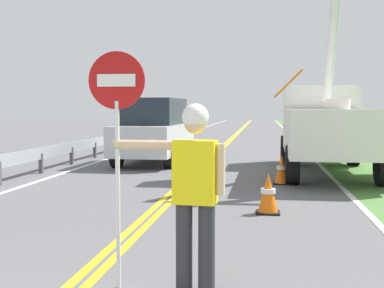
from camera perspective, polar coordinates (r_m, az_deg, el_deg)
name	(u,v)px	position (r m, az deg, el deg)	size (l,w,h in m)	color
centerline_yellow_left	(218,149)	(22.31, 2.90, -0.61)	(0.11, 110.00, 0.01)	yellow
centerline_yellow_right	(222,150)	(22.30, 3.36, -0.61)	(0.11, 110.00, 0.01)	yellow
edge_line_right	(305,150)	(22.30, 12.39, -0.70)	(0.12, 110.00, 0.01)	silver
edge_line_left	(139,149)	(22.88, -5.89, -0.51)	(0.12, 110.00, 0.01)	silver
flagger_worker	(194,186)	(4.91, 0.24, -4.66)	(1.08, 0.27, 1.83)	#2D2D33
stop_sign_paddle	(117,116)	(5.07, -8.27, 3.10)	(0.56, 0.04, 2.33)	silver
utility_bucket_truck	(326,121)	(14.88, 14.57, 2.47)	(2.72, 6.83, 5.85)	white
oncoming_suv_nearest	(154,130)	(16.83, -4.18, 1.50)	(2.03, 4.66, 2.10)	silver
traffic_cone_lead	(268,194)	(8.87, 8.39, -5.45)	(0.40, 0.40, 0.70)	orange
traffic_cone_mid	(282,170)	(12.33, 9.89, -2.83)	(0.40, 0.40, 0.70)	orange
guardrail_left_shoulder	(84,146)	(17.90, -11.84, -0.16)	(0.10, 32.00, 0.71)	#9EA0A3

